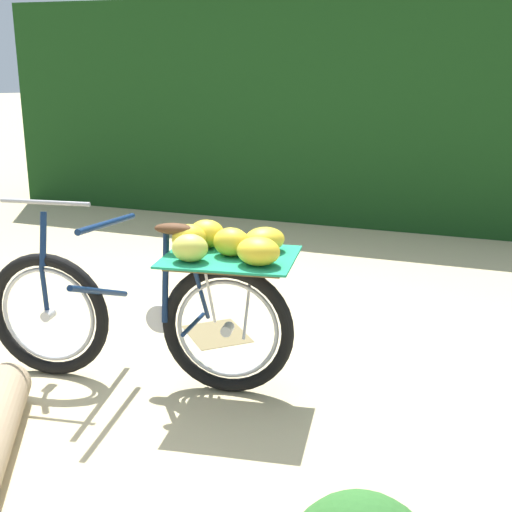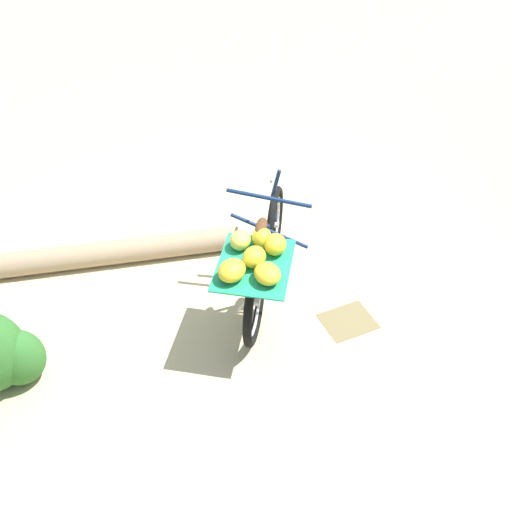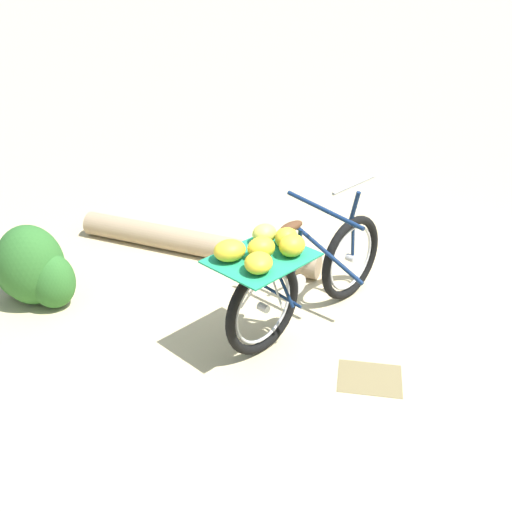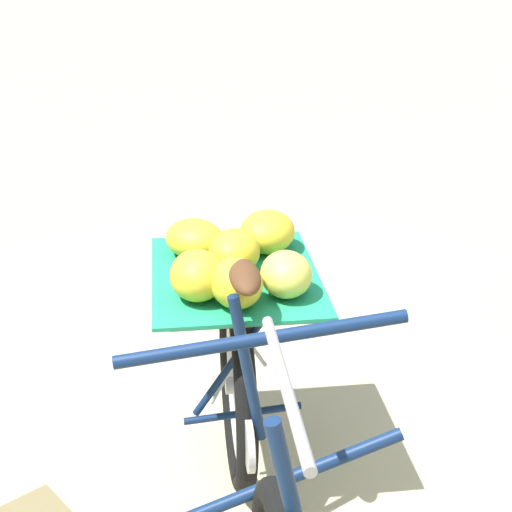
% 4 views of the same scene
% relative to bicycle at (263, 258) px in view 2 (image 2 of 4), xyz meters
% --- Properties ---
extents(ground_plane, '(60.00, 60.00, 0.00)m').
position_rel_bicycle_xyz_m(ground_plane, '(-0.31, 0.05, -0.52)').
color(ground_plane, '#C6B284').
extents(bicycle, '(1.25, 1.64, 1.03)m').
position_rel_bicycle_xyz_m(bicycle, '(0.00, 0.00, 0.00)').
color(bicycle, black).
rests_on(bicycle, ground_plane).
extents(fallen_log, '(2.44, 0.77, 0.23)m').
position_rel_bicycle_xyz_m(fallen_log, '(1.08, -1.09, -0.40)').
color(fallen_log, '#9E8466').
rests_on(fallen_log, ground_plane).
extents(leaf_litter_patch, '(0.44, 0.36, 0.01)m').
position_rel_bicycle_xyz_m(leaf_litter_patch, '(-0.58, 0.51, -0.51)').
color(leaf_litter_patch, olive).
rests_on(leaf_litter_patch, ground_plane).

